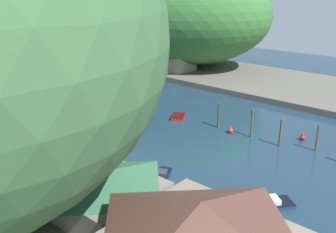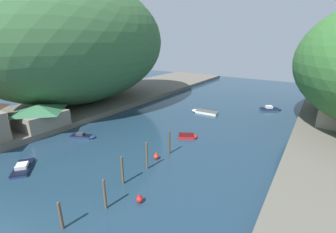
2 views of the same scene
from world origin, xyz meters
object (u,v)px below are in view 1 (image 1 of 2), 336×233
at_px(boat_far_right_bank, 179,116).
at_px(boat_near_quay, 163,174).
at_px(boathouse_shed, 109,192).
at_px(person_on_quay, 103,185).
at_px(boat_far_upstream, 111,78).
at_px(boat_red_skiff, 98,103).
at_px(channel_buoy_far, 230,130).
at_px(right_bank_cottage, 176,58).
at_px(boat_mid_channel, 263,204).
at_px(channel_buoy_near, 302,137).

bearing_deg(boat_far_right_bank, boat_near_quay, -86.31).
distance_m(boathouse_shed, person_on_quay, 3.16).
bearing_deg(boat_far_upstream, boat_red_skiff, -85.85).
relative_size(boat_far_upstream, channel_buoy_far, 4.57).
distance_m(boat_near_quay, channel_buoy_far, 14.21).
bearing_deg(person_on_quay, right_bank_cottage, -55.86).
xyz_separation_m(right_bank_cottage, person_on_quay, (-41.47, -26.59, -1.57)).
height_order(boat_near_quay, channel_buoy_far, channel_buoy_far).
height_order(boathouse_shed, person_on_quay, boathouse_shed).
bearing_deg(boat_mid_channel, channel_buoy_far, -10.06).
relative_size(boat_red_skiff, person_on_quay, 3.57).
bearing_deg(channel_buoy_far, right_bank_cottage, 52.12).
relative_size(boat_red_skiff, boat_far_upstream, 1.26).
height_order(boathouse_shed, boat_far_upstream, boathouse_shed).
relative_size(right_bank_cottage, boat_mid_channel, 1.34).
bearing_deg(channel_buoy_far, boat_red_skiff, 99.05).
bearing_deg(right_bank_cottage, person_on_quay, -147.33).
distance_m(boat_near_quay, boat_far_right_bank, 17.37).
bearing_deg(channel_buoy_near, right_bank_cottage, 64.17).
bearing_deg(channel_buoy_near, boat_red_skiff, 103.76).
xyz_separation_m(boat_red_skiff, boat_far_right_bank, (3.68, -13.49, -0.03)).
bearing_deg(boat_mid_channel, boat_far_right_bank, 5.71).
distance_m(boathouse_shed, channel_buoy_near, 27.11).
distance_m(boat_red_skiff, channel_buoy_far, 22.46).
bearing_deg(person_on_quay, boat_far_right_bank, -64.90).
bearing_deg(boat_near_quay, right_bank_cottage, 100.50).
height_order(boat_near_quay, boat_far_right_bank, boat_near_quay).
relative_size(boathouse_shed, channel_buoy_near, 7.52).
xyz_separation_m(right_bank_cottage, boat_red_skiff, (-23.67, -3.71, -3.27)).
distance_m(boat_near_quay, person_on_quay, 7.38).
distance_m(boat_red_skiff, boat_far_upstream, 16.07).
bearing_deg(boat_red_skiff, channel_buoy_near, -169.52).
height_order(right_bank_cottage, boat_far_upstream, right_bank_cottage).
xyz_separation_m(boat_far_upstream, boat_far_right_bank, (-8.26, -24.25, -0.08)).
distance_m(boat_far_right_bank, person_on_quay, 23.51).
bearing_deg(channel_buoy_far, boat_far_upstream, 75.68).
xyz_separation_m(boat_far_right_bank, boat_mid_channel, (-12.68, -19.84, 0.02)).
bearing_deg(channel_buoy_far, boat_mid_channel, -138.33).
distance_m(boat_near_quay, boat_red_skiff, 25.64).
distance_m(boat_near_quay, channel_buoy_near, 19.18).
distance_m(boat_far_upstream, channel_buoy_near, 41.02).
height_order(boathouse_shed, right_bank_cottage, right_bank_cottage).
relative_size(boathouse_shed, channel_buoy_far, 7.36).
bearing_deg(boat_red_skiff, person_on_quay, 138.84).
bearing_deg(boat_far_upstream, channel_buoy_far, -52.20).
bearing_deg(boat_far_upstream, person_on_quay, -79.36).
bearing_deg(channel_buoy_far, boat_far_right_bank, 89.05).
xyz_separation_m(right_bank_cottage, boat_far_upstream, (-11.73, 7.06, -3.22)).
bearing_deg(right_bank_cottage, boat_far_upstream, 148.97).
bearing_deg(boat_far_upstream, boathouse_shed, -78.60).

